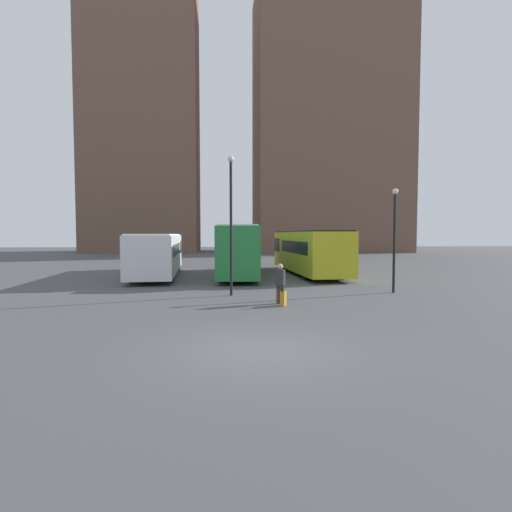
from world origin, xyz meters
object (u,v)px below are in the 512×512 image
object	(u,v)px
bus_1	(240,249)
suitcase	(283,298)
bus_0	(158,253)
lamp_post_0	(231,215)
traveler	(280,280)
lamp_post_1	(394,231)
bus_2	(308,250)

from	to	relation	value
bus_1	suitcase	size ratio (longest dim) A/B	13.73
bus_0	lamp_post_0	size ratio (longest dim) A/B	1.90
bus_0	traveler	distance (m)	13.13
bus_1	suitcase	world-z (taller)	bus_1
traveler	lamp_post_1	size ratio (longest dim) A/B	0.33
bus_0	suitcase	distance (m)	13.64
bus_2	lamp_post_1	xyz separation A→B (m)	(2.13, -9.19, 1.29)
bus_0	lamp_post_1	xyz separation A→B (m)	(12.31, -8.83, 1.40)
bus_1	lamp_post_1	distance (m)	10.85
suitcase	traveler	bearing A→B (deg)	28.94
bus_2	lamp_post_0	size ratio (longest dim) A/B	1.89
bus_0	lamp_post_1	bearing A→B (deg)	-128.97
bus_0	lamp_post_1	distance (m)	15.22
bus_1	lamp_post_0	bearing A→B (deg)	178.51
traveler	suitcase	size ratio (longest dim) A/B	1.95
bus_1	traveler	world-z (taller)	bus_1
bus_0	lamp_post_0	bearing A→B (deg)	-156.13
bus_1	lamp_post_1	size ratio (longest dim) A/B	2.29
bus_1	lamp_post_0	distance (m)	8.80
bus_2	lamp_post_1	distance (m)	9.52
bus_0	suitcase	world-z (taller)	bus_0
lamp_post_1	suitcase	bearing A→B (deg)	-151.92
bus_0	bus_1	size ratio (longest dim) A/B	1.05
lamp_post_1	bus_1	bearing A→B (deg)	129.68
traveler	suitcase	bearing A→B (deg)	-151.06
bus_2	lamp_post_0	bearing A→B (deg)	146.90
bus_1	lamp_post_1	xyz separation A→B (m)	(6.89, -8.30, 1.14)
suitcase	lamp_post_0	xyz separation A→B (m)	(-1.94, 2.77, 3.32)
lamp_post_0	bus_1	bearing A→B (deg)	85.01
bus_1	suitcase	distance (m)	11.50
bus_1	lamp_post_1	world-z (taller)	lamp_post_1
bus_2	traveler	size ratio (longest dim) A/B	7.37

